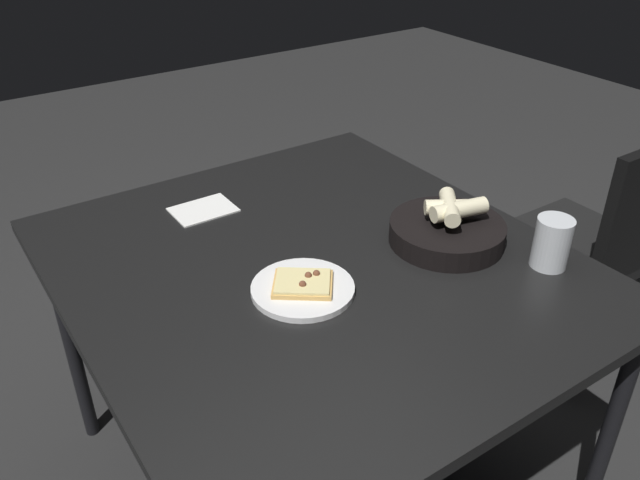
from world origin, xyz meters
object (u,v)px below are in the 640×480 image
object	(u,v)px
dining_table	(315,281)
chair_near	(602,237)
beer_glass	(551,245)
pizza_plate	(303,287)
bread_basket	(448,229)

from	to	relation	value
dining_table	chair_near	size ratio (longest dim) A/B	1.38
chair_near	dining_table	bearing A→B (deg)	175.45
beer_glass	chair_near	distance (m)	0.72
dining_table	pizza_plate	distance (m)	0.14
dining_table	bread_basket	size ratio (longest dim) A/B	4.30
dining_table	chair_near	xyz separation A→B (m)	(1.05, -0.08, -0.19)
pizza_plate	bread_basket	bearing A→B (deg)	-3.19
pizza_plate	bread_basket	distance (m)	0.40
pizza_plate	chair_near	distance (m)	1.16
beer_glass	dining_table	bearing A→B (deg)	144.22
bread_basket	chair_near	bearing A→B (deg)	1.83
chair_near	pizza_plate	bearing A→B (deg)	-179.95
dining_table	chair_near	distance (m)	1.07
dining_table	bread_basket	bearing A→B (deg)	-18.80
dining_table	bread_basket	xyz separation A→B (m)	(0.31, -0.11, 0.09)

